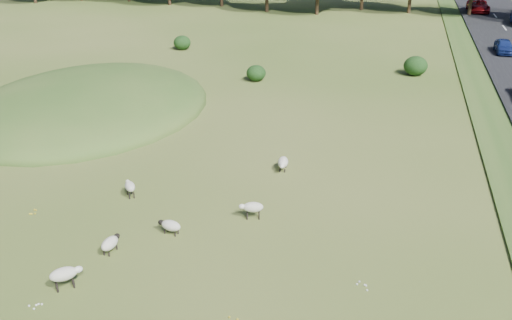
# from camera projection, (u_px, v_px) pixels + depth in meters

# --- Properties ---
(ground) EXTENTS (160.00, 160.00, 0.00)m
(ground) POSITION_uv_depth(u_px,v_px,m) (281.00, 87.00, 44.03)
(ground) COLOR #3D5A1C
(ground) RESTS_ON ground
(mound) EXTENTS (16.00, 20.00, 4.00)m
(mound) POSITION_uv_depth(u_px,v_px,m) (89.00, 108.00, 39.58)
(mound) COLOR #33561E
(mound) RESTS_ON ground
(shrubs) EXTENTS (23.78, 10.44, 1.58)m
(shrubs) POSITION_uv_depth(u_px,v_px,m) (303.00, 60.00, 49.06)
(shrubs) COLOR black
(shrubs) RESTS_ON ground
(sheep_0) EXTENTS (1.15, 0.69, 0.80)m
(sheep_0) POSITION_uv_depth(u_px,v_px,m) (252.00, 207.00, 25.37)
(sheep_0) COLOR beige
(sheep_0) RESTS_ON ground
(sheep_1) EXTENTS (1.14, 0.65, 0.63)m
(sheep_1) POSITION_uv_depth(u_px,v_px,m) (170.00, 225.00, 24.23)
(sheep_1) COLOR beige
(sheep_1) RESTS_ON ground
(sheep_2) EXTENTS (1.15, 1.08, 0.87)m
(sheep_2) POSITION_uv_depth(u_px,v_px,m) (64.00, 274.00, 20.67)
(sheep_2) COLOR beige
(sheep_2) RESTS_ON ground
(sheep_3) EXTENTS (0.61, 1.17, 0.66)m
(sheep_3) POSITION_uv_depth(u_px,v_px,m) (110.00, 243.00, 22.93)
(sheep_3) COLOR beige
(sheep_3) RESTS_ON ground
(sheep_4) EXTENTS (0.90, 1.03, 0.76)m
(sheep_4) POSITION_uv_depth(u_px,v_px,m) (130.00, 186.00, 27.32)
(sheep_4) COLOR beige
(sheep_4) RESTS_ON ground
(sheep_5) EXTENTS (0.65, 1.26, 0.72)m
(sheep_5) POSITION_uv_depth(u_px,v_px,m) (283.00, 162.00, 30.05)
(sheep_5) COLOR beige
(sheep_5) RESTS_ON ground
(car_0) EXTENTS (2.54, 5.50, 1.53)m
(car_0) POSITION_uv_depth(u_px,v_px,m) (478.00, 6.00, 73.68)
(car_0) COLOR maroon
(car_0) RESTS_ON road
(car_3) EXTENTS (1.49, 3.71, 1.26)m
(car_3) POSITION_uv_depth(u_px,v_px,m) (504.00, 46.00, 53.09)
(car_3) COLOR navy
(car_3) RESTS_ON road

